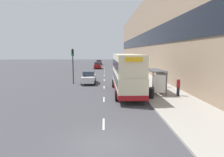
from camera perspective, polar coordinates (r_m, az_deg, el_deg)
ground_plane at (r=10.51m, az=-2.50°, el=-18.23°), size 220.00×220.00×0.00m
pavement at (r=48.59m, az=5.49°, el=2.32°), size 5.00×93.00×0.14m
terrace_facade at (r=49.19m, az=10.32°, el=11.70°), size 3.10×93.00×16.28m
lane_mark_0 at (r=13.11m, az=-2.42°, el=-12.79°), size 0.12×2.00×0.01m
lane_mark_1 at (r=19.46m, az=-2.32°, el=-5.94°), size 0.12×2.00×0.01m
lane_mark_2 at (r=25.95m, az=-2.27°, el=-2.49°), size 0.12×2.00×0.01m
lane_mark_3 at (r=32.49m, az=-2.24°, el=-0.42°), size 0.12×2.00×0.01m
lane_mark_4 at (r=39.07m, az=-2.22°, el=0.95°), size 0.12×2.00×0.01m
lane_mark_5 at (r=45.66m, az=-2.21°, el=1.92°), size 0.12×2.00×0.01m
lane_mark_6 at (r=52.26m, az=-2.20°, el=2.65°), size 0.12×2.00×0.01m
lane_mark_7 at (r=58.87m, az=-2.19°, el=3.22°), size 0.12×2.00×0.01m
bus_shelter at (r=22.10m, az=12.81°, el=0.44°), size 1.60×4.20×2.48m
double_decker_bus_near at (r=21.96m, az=4.15°, el=1.65°), size 2.85×11.19×4.30m
car_0 at (r=33.98m, az=2.59°, el=1.38°), size 1.94×3.89×1.74m
car_1 at (r=69.41m, az=-3.75°, el=4.60°), size 2.03×4.08×1.75m
car_2 at (r=29.01m, az=-6.65°, el=0.31°), size 1.98×4.42×1.80m
car_3 at (r=54.02m, az=-4.15°, el=3.74°), size 2.00×3.81×1.80m
pedestrian_at_shelter at (r=21.34m, az=18.41°, el=-2.18°), size 0.36×0.36×1.83m
pedestrian_1 at (r=22.59m, az=9.24°, el=-1.67°), size 0.32×0.32×1.60m
pedestrian_2 at (r=26.01m, az=14.51°, el=-0.29°), size 0.37×0.37×1.86m
litter_bin at (r=19.52m, az=11.18°, el=-4.05°), size 0.55×0.55×1.05m
traffic_light_far_kerb at (r=28.76m, az=-11.13°, el=5.08°), size 0.30×0.32×4.99m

